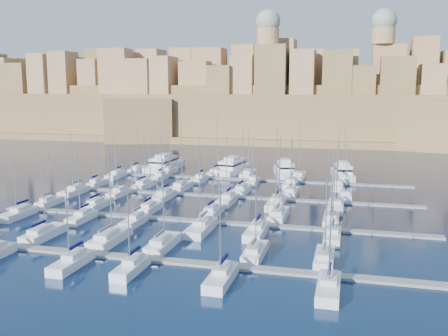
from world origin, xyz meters
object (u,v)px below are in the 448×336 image
(motor_yacht_d, at_px, (343,173))
(motor_yacht_a, at_px, (164,164))
(sailboat_4, at_px, (255,252))
(motor_yacht_b, at_px, (233,167))
(sailboat_2, at_px, (110,238))
(motor_yacht_c, at_px, (285,170))

(motor_yacht_d, bearing_deg, motor_yacht_a, 177.98)
(sailboat_4, height_order, motor_yacht_a, sailboat_4)
(motor_yacht_b, distance_m, motor_yacht_d, 31.50)
(motor_yacht_a, relative_size, motor_yacht_d, 1.22)
(sailboat_4, xyz_separation_m, motor_yacht_a, (-42.06, 71.51, 0.99))
(sailboat_4, distance_m, motor_yacht_a, 82.97)
(sailboat_2, relative_size, motor_yacht_d, 1.01)
(motor_yacht_a, relative_size, motor_yacht_b, 1.03)
(motor_yacht_b, bearing_deg, sailboat_2, -92.99)
(sailboat_4, height_order, motor_yacht_c, sailboat_4)
(sailboat_4, bearing_deg, motor_yacht_a, 120.46)
(sailboat_2, distance_m, motor_yacht_b, 70.26)
(sailboat_4, xyz_separation_m, motor_yacht_b, (-20.34, 71.03, 0.99))
(motor_yacht_a, bearing_deg, motor_yacht_b, -1.27)
(sailboat_4, distance_m, motor_yacht_d, 70.53)
(motor_yacht_a, distance_m, motor_yacht_c, 37.17)
(motor_yacht_c, bearing_deg, sailboat_4, -85.97)
(sailboat_4, relative_size, motor_yacht_c, 0.79)
(motor_yacht_c, bearing_deg, motor_yacht_a, 177.57)
(sailboat_2, height_order, motor_yacht_d, sailboat_2)
(sailboat_2, xyz_separation_m, motor_yacht_d, (35.13, 68.77, 0.95))
(sailboat_4, bearing_deg, motor_yacht_d, 80.93)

